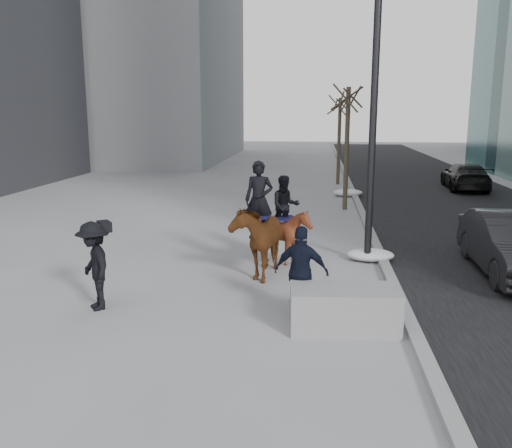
# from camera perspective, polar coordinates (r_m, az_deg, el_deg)

# --- Properties ---
(ground) EXTENTS (120.00, 120.00, 0.00)m
(ground) POSITION_cam_1_polar(r_m,az_deg,el_deg) (10.71, -0.72, -9.20)
(ground) COLOR gray
(ground) RESTS_ON ground
(road) EXTENTS (8.00, 90.00, 0.01)m
(road) POSITION_cam_1_polar(r_m,az_deg,el_deg) (21.09, 22.09, 0.47)
(road) COLOR black
(road) RESTS_ON ground
(curb) EXTENTS (0.25, 90.00, 0.12)m
(curb) POSITION_cam_1_polar(r_m,az_deg,el_deg) (20.36, 11.21, 0.89)
(curb) COLOR gray
(curb) RESTS_ON ground
(planter) EXTENTS (1.97, 1.09, 0.76)m
(planter) POSITION_cam_1_polar(r_m,az_deg,el_deg) (9.90, 9.24, -8.81)
(planter) COLOR gray
(planter) RESTS_ON ground
(car_far) EXTENTS (2.15, 4.66, 1.32)m
(car_far) POSITION_cam_1_polar(r_m,az_deg,el_deg) (28.90, 21.18, 4.71)
(car_far) COLOR black
(car_far) RESTS_ON ground
(tree_near) EXTENTS (1.20, 1.20, 5.27)m
(tree_near) POSITION_cam_1_polar(r_m,az_deg,el_deg) (21.53, 9.54, 8.45)
(tree_near) COLOR #362C20
(tree_near) RESTS_ON ground
(tree_far) EXTENTS (1.20, 1.20, 5.01)m
(tree_far) POSITION_cam_1_polar(r_m,az_deg,el_deg) (29.16, 8.75, 9.06)
(tree_far) COLOR #362B20
(tree_far) RESTS_ON ground
(mounted_left) EXTENTS (1.17, 2.18, 2.71)m
(mounted_left) POSITION_cam_1_polar(r_m,az_deg,el_deg) (12.82, 0.24, -0.96)
(mounted_left) COLOR #502E10
(mounted_left) RESTS_ON ground
(mounted_right) EXTENTS (1.48, 1.59, 2.25)m
(mounted_right) POSITION_cam_1_polar(r_m,az_deg,el_deg) (13.75, 3.02, -0.53)
(mounted_right) COLOR #502310
(mounted_right) RESTS_ON ground
(feeder) EXTENTS (1.08, 0.93, 1.75)m
(feeder) POSITION_cam_1_polar(r_m,az_deg,el_deg) (10.25, 4.80, -5.03)
(feeder) COLOR black
(feeder) RESTS_ON ground
(camera_crew) EXTENTS (1.19, 1.30, 1.75)m
(camera_crew) POSITION_cam_1_polar(r_m,az_deg,el_deg) (11.05, -16.65, -4.21)
(camera_crew) COLOR black
(camera_crew) RESTS_ON ground
(lamppost) EXTENTS (0.25, 1.15, 9.09)m
(lamppost) POSITION_cam_1_polar(r_m,az_deg,el_deg) (13.91, 12.46, 16.31)
(lamppost) COLOR black
(lamppost) RESTS_ON ground
(snow_piles) EXTENTS (1.35, 11.72, 0.34)m
(snow_piles) POSITION_cam_1_polar(r_m,az_deg,el_deg) (20.53, 10.34, 1.31)
(snow_piles) COLOR silver
(snow_piles) RESTS_ON ground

